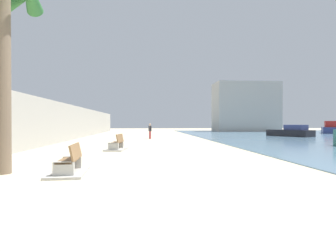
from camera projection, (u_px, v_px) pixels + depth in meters
name	position (u px, v px, depth m)	size (l,w,h in m)	color
ground_plane	(146.00, 141.00, 25.85)	(120.00, 120.00, 0.00)	beige
seawall	(61.00, 122.00, 25.23)	(0.80, 64.00, 3.39)	#ADAAA3
palm_tree	(1.00, 24.00, 9.21)	(2.71, 2.86, 6.87)	#7A6651
bench_near	(69.00, 167.00, 9.22)	(1.24, 2.17, 0.98)	#ADAAA3
bench_far	(117.00, 146.00, 17.40)	(1.35, 2.22, 0.98)	#ADAAA3
person_walking	(150.00, 130.00, 29.42)	(0.32, 0.46, 1.59)	#B22D33
boat_mid_bay	(291.00, 132.00, 34.16)	(4.38, 5.55, 1.39)	black
boat_far_left	(330.00, 129.00, 44.24)	(4.43, 5.58, 1.91)	navy
harbor_building	(245.00, 107.00, 55.25)	(12.00, 6.00, 9.40)	#ADAAA3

